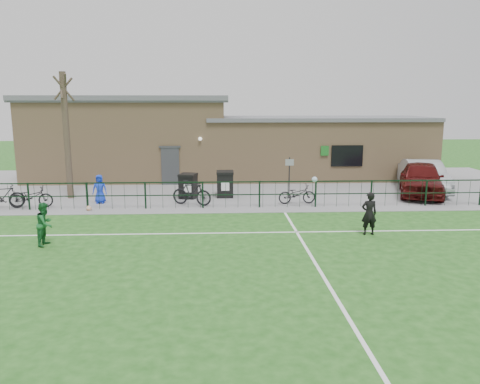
{
  "coord_description": "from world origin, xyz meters",
  "views": [
    {
      "loc": [
        -0.79,
        -12.15,
        4.63
      ],
      "look_at": [
        0.0,
        5.0,
        1.3
      ],
      "focal_mm": 35.0,
      "sensor_mm": 36.0,
      "label": 1
    }
  ],
  "objects_px": {
    "car_silver": "(424,176)",
    "ball_ground": "(89,208)",
    "sign_post": "(289,178)",
    "bicycle_c": "(31,197)",
    "spectator_child": "(100,189)",
    "wheelie_bin_right": "(225,185)",
    "outfield_player": "(45,224)",
    "car_maroon": "(421,179)",
    "wheelie_bin_left": "(188,187)",
    "bicycle_b": "(3,196)",
    "bare_tree": "(67,136)",
    "bicycle_e": "(297,194)",
    "bicycle_d": "(192,193)"
  },
  "relations": [
    {
      "from": "sign_post",
      "to": "ball_ground",
      "type": "bearing_deg",
      "value": -166.55
    },
    {
      "from": "sign_post",
      "to": "car_maroon",
      "type": "bearing_deg",
      "value": 4.64
    },
    {
      "from": "bicycle_e",
      "to": "outfield_player",
      "type": "height_order",
      "value": "outfield_player"
    },
    {
      "from": "wheelie_bin_right",
      "to": "bicycle_e",
      "type": "relative_size",
      "value": 0.7
    },
    {
      "from": "car_maroon",
      "to": "bicycle_b",
      "type": "distance_m",
      "value": 19.63
    },
    {
      "from": "wheelie_bin_left",
      "to": "sign_post",
      "type": "distance_m",
      "value": 4.9
    },
    {
      "from": "sign_post",
      "to": "bicycle_c",
      "type": "bearing_deg",
      "value": -172.89
    },
    {
      "from": "car_maroon",
      "to": "spectator_child",
      "type": "height_order",
      "value": "car_maroon"
    },
    {
      "from": "car_silver",
      "to": "bicycle_b",
      "type": "bearing_deg",
      "value": -162.04
    },
    {
      "from": "car_silver",
      "to": "outfield_player",
      "type": "xyz_separation_m",
      "value": [
        -16.31,
        -8.48,
        -0.11
      ]
    },
    {
      "from": "wheelie_bin_left",
      "to": "bicycle_b",
      "type": "xyz_separation_m",
      "value": [
        -7.96,
        -1.86,
        -0.02
      ]
    },
    {
      "from": "bicycle_b",
      "to": "ball_ground",
      "type": "height_order",
      "value": "bicycle_b"
    },
    {
      "from": "car_maroon",
      "to": "bicycle_c",
      "type": "height_order",
      "value": "car_maroon"
    },
    {
      "from": "bare_tree",
      "to": "outfield_player",
      "type": "xyz_separation_m",
      "value": [
        1.54,
        -7.62,
        -2.29
      ]
    },
    {
      "from": "bare_tree",
      "to": "car_silver",
      "type": "distance_m",
      "value": 18.0
    },
    {
      "from": "bare_tree",
      "to": "wheelie_bin_right",
      "type": "relative_size",
      "value": 5.07
    },
    {
      "from": "bicycle_d",
      "to": "outfield_player",
      "type": "distance_m",
      "value": 7.26
    },
    {
      "from": "outfield_player",
      "to": "bicycle_b",
      "type": "bearing_deg",
      "value": 40.99
    },
    {
      "from": "ball_ground",
      "to": "sign_post",
      "type": "bearing_deg",
      "value": 13.45
    },
    {
      "from": "bare_tree",
      "to": "bicycle_e",
      "type": "height_order",
      "value": "bare_tree"
    },
    {
      "from": "wheelie_bin_left",
      "to": "bicycle_d",
      "type": "height_order",
      "value": "bicycle_d"
    },
    {
      "from": "bicycle_c",
      "to": "spectator_child",
      "type": "distance_m",
      "value": 2.92
    },
    {
      "from": "outfield_player",
      "to": "car_maroon",
      "type": "bearing_deg",
      "value": -58.02
    },
    {
      "from": "spectator_child",
      "to": "wheelie_bin_right",
      "type": "bearing_deg",
      "value": 8.31
    },
    {
      "from": "car_maroon",
      "to": "spectator_child",
      "type": "distance_m",
      "value": 15.6
    },
    {
      "from": "bare_tree",
      "to": "wheelie_bin_left",
      "type": "bearing_deg",
      "value": -2.86
    },
    {
      "from": "wheelie_bin_left",
      "to": "bicycle_c",
      "type": "relative_size",
      "value": 0.6
    },
    {
      "from": "car_silver",
      "to": "bicycle_e",
      "type": "relative_size",
      "value": 2.87
    },
    {
      "from": "car_silver",
      "to": "spectator_child",
      "type": "relative_size",
      "value": 3.69
    },
    {
      "from": "sign_post",
      "to": "bicycle_e",
      "type": "height_order",
      "value": "sign_post"
    },
    {
      "from": "car_silver",
      "to": "bicycle_d",
      "type": "height_order",
      "value": "car_silver"
    },
    {
      "from": "bare_tree",
      "to": "sign_post",
      "type": "distance_m",
      "value": 10.79
    },
    {
      "from": "bicycle_e",
      "to": "ball_ground",
      "type": "distance_m",
      "value": 9.22
    },
    {
      "from": "car_silver",
      "to": "bicycle_e",
      "type": "xyz_separation_m",
      "value": [
        -7.06,
        -2.68,
        -0.36
      ]
    },
    {
      "from": "bare_tree",
      "to": "bicycle_e",
      "type": "distance_m",
      "value": 11.22
    },
    {
      "from": "bicycle_b",
      "to": "wheelie_bin_right",
      "type": "bearing_deg",
      "value": -96.23
    },
    {
      "from": "spectator_child",
      "to": "ball_ground",
      "type": "height_order",
      "value": "spectator_child"
    },
    {
      "from": "wheelie_bin_left",
      "to": "ball_ground",
      "type": "relative_size",
      "value": 4.71
    },
    {
      "from": "car_maroon",
      "to": "bicycle_e",
      "type": "xyz_separation_m",
      "value": [
        -6.51,
        -1.73,
        -0.39
      ]
    },
    {
      "from": "bare_tree",
      "to": "ball_ground",
      "type": "height_order",
      "value": "bare_tree"
    },
    {
      "from": "bicycle_e",
      "to": "outfield_player",
      "type": "xyz_separation_m",
      "value": [
        -9.25,
        -5.8,
        0.24
      ]
    },
    {
      "from": "outfield_player",
      "to": "ball_ground",
      "type": "height_order",
      "value": "outfield_player"
    },
    {
      "from": "car_silver",
      "to": "bicycle_c",
      "type": "xyz_separation_m",
      "value": [
        -18.91,
        -2.95,
        -0.32
      ]
    },
    {
      "from": "wheelie_bin_right",
      "to": "bicycle_e",
      "type": "height_order",
      "value": "wheelie_bin_right"
    },
    {
      "from": "bicycle_c",
      "to": "bicycle_d",
      "type": "height_order",
      "value": "bicycle_d"
    },
    {
      "from": "car_silver",
      "to": "ball_ground",
      "type": "relative_size",
      "value": 20.87
    },
    {
      "from": "spectator_child",
      "to": "outfield_player",
      "type": "distance_m",
      "value": 6.33
    },
    {
      "from": "bicycle_b",
      "to": "bicycle_c",
      "type": "height_order",
      "value": "bicycle_b"
    },
    {
      "from": "spectator_child",
      "to": "ball_ground",
      "type": "xyz_separation_m",
      "value": [
        -0.12,
        -1.49,
        -0.56
      ]
    },
    {
      "from": "wheelie_bin_right",
      "to": "spectator_child",
      "type": "bearing_deg",
      "value": -167.36
    }
  ]
}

